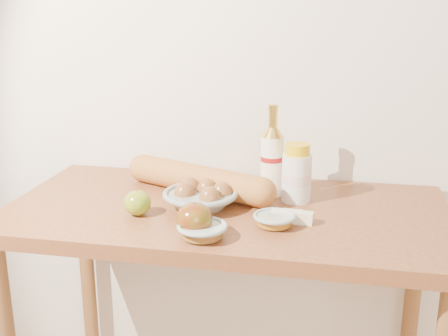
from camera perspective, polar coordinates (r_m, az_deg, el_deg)
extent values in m
cube|color=beige|center=(1.77, 2.36, 12.03)|extent=(3.50, 0.02, 2.60)
cube|color=brown|center=(1.54, 0.22, -4.67)|extent=(1.20, 0.60, 0.04)
cylinder|color=brown|center=(2.11, -13.54, -12.45)|extent=(0.05, 0.05, 0.86)
cylinder|color=brown|center=(1.96, 18.29, -15.30)|extent=(0.05, 0.05, 0.86)
cylinder|color=#F1E7CC|center=(1.61, 4.87, 0.21)|extent=(0.08, 0.08, 0.17)
cylinder|color=maroon|center=(1.61, 4.89, 0.99)|extent=(0.08, 0.08, 0.01)
cone|color=gold|center=(1.59, 4.96, 3.68)|extent=(0.08, 0.08, 0.03)
cylinder|color=gold|center=(1.58, 4.99, 4.97)|extent=(0.03, 0.03, 0.05)
cylinder|color=gold|center=(1.57, 5.02, 6.11)|extent=(0.04, 0.04, 0.02)
cylinder|color=silver|center=(1.58, 7.37, -1.00)|extent=(0.09, 0.09, 0.13)
cylinder|color=beige|center=(1.58, 7.37, -1.00)|extent=(0.09, 0.09, 0.03)
cylinder|color=#DCAF0B|center=(1.56, 7.48, 1.89)|extent=(0.08, 0.08, 0.03)
torus|color=gray|center=(1.52, -2.43, -2.65)|extent=(0.25, 0.25, 0.02)
ellipsoid|color=brown|center=(1.52, -4.06, -2.78)|extent=(0.07, 0.07, 0.07)
ellipsoid|color=brown|center=(1.49, -1.47, -3.21)|extent=(0.07, 0.07, 0.07)
ellipsoid|color=brown|center=(1.55, -1.76, -2.34)|extent=(0.07, 0.07, 0.07)
ellipsoid|color=brown|center=(1.57, -3.50, -2.17)|extent=(0.07, 0.07, 0.07)
ellipsoid|color=brown|center=(1.53, -0.23, -2.69)|extent=(0.07, 0.07, 0.07)
cylinder|color=#C8823D|center=(1.63, -2.63, -1.17)|extent=(0.42, 0.24, 0.08)
sphere|color=#C8823D|center=(1.76, -8.23, 0.00)|extent=(0.11, 0.11, 0.08)
sphere|color=#C8823D|center=(1.53, 3.83, -2.50)|extent=(0.11, 0.11, 0.08)
ellipsoid|color=olive|center=(1.49, -8.80, -3.53)|extent=(0.08, 0.08, 0.07)
cylinder|color=#4D3419|center=(1.48, -8.85, -2.50)|extent=(0.01, 0.01, 0.01)
ellipsoid|color=maroon|center=(1.35, -3.02, -5.20)|extent=(0.09, 0.09, 0.08)
cylinder|color=#4A2D18|center=(1.34, -3.05, -3.84)|extent=(0.01, 0.01, 0.01)
torus|color=#98A6A1|center=(1.33, -2.23, -5.95)|extent=(0.13, 0.13, 0.01)
cylinder|color=brown|center=(1.34, -2.22, -6.44)|extent=(0.11, 0.11, 0.02)
torus|color=#94A19D|center=(1.41, 5.14, -4.90)|extent=(0.11, 0.11, 0.01)
cylinder|color=#865915|center=(1.41, 5.13, -5.31)|extent=(0.09, 0.09, 0.02)
cube|color=beige|center=(1.44, 6.95, -4.93)|extent=(0.11, 0.04, 0.03)
cube|color=beige|center=(1.44, 6.95, -4.93)|extent=(0.06, 0.04, 0.03)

